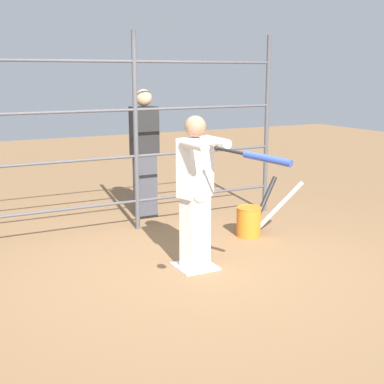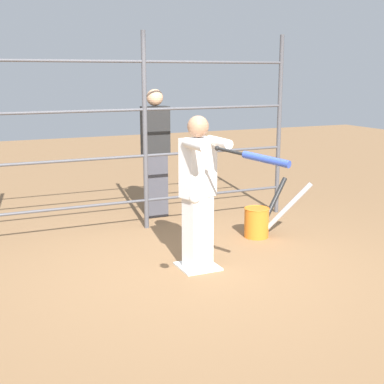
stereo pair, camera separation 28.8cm
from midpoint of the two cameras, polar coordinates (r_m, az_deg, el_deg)
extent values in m
plane|color=olive|center=(5.66, -1.14, -8.02)|extent=(24.00, 24.00, 0.00)
cube|color=white|center=(5.66, -1.14, -7.93)|extent=(0.40, 0.40, 0.02)
cylinder|color=#4C4C51|center=(7.74, 6.91, 7.00)|extent=(0.06, 0.06, 2.50)
cylinder|color=#4C4C51|center=(6.81, -7.24, 6.24)|extent=(0.06, 0.06, 2.50)
cylinder|color=#4C4C51|center=(6.96, -7.05, -0.96)|extent=(4.01, 0.04, 0.04)
cylinder|color=#4C4C51|center=(6.85, -7.18, 3.81)|extent=(4.01, 0.04, 0.04)
cylinder|color=#4C4C51|center=(6.78, -7.31, 8.70)|extent=(4.01, 0.04, 0.04)
cylinder|color=#4C4C51|center=(6.77, -7.45, 13.65)|extent=(4.01, 0.04, 0.04)
cube|color=silver|center=(5.54, -1.16, -4.32)|extent=(0.32, 0.26, 0.76)
cube|color=white|center=(5.38, -1.19, 2.63)|extent=(0.39, 0.30, 0.60)
sphere|color=#9E7051|center=(5.32, -1.21, 7.00)|extent=(0.22, 0.22, 0.22)
cylinder|color=white|center=(5.26, 1.05, 5.37)|extent=(0.09, 0.42, 0.09)
cylinder|color=white|center=(5.04, -1.41, 5.05)|extent=(0.09, 0.42, 0.09)
sphere|color=black|center=(4.97, 0.98, 4.70)|extent=(0.05, 0.05, 0.05)
cylinder|color=black|center=(4.88, 2.42, 4.39)|extent=(0.15, 0.30, 0.06)
cylinder|color=#334CB2|center=(4.66, 6.28, 3.55)|extent=(0.25, 0.46, 0.10)
sphere|color=white|center=(4.30, -1.12, -0.64)|extent=(0.10, 0.10, 0.10)
cylinder|color=orange|center=(6.67, 4.84, -3.19)|extent=(0.30, 0.30, 0.37)
torus|color=orange|center=(6.63, 4.87, -1.67)|extent=(0.31, 0.31, 0.01)
cylinder|color=#B2B2B7|center=(6.62, 7.89, -1.72)|extent=(0.55, 0.40, 0.70)
cylinder|color=black|center=(6.90, 6.43, -1.28)|extent=(0.56, 0.28, 0.65)
cube|color=#3F3F47|center=(7.53, -6.10, 0.64)|extent=(0.29, 0.18, 0.88)
cube|color=black|center=(7.41, -6.24, 6.49)|extent=(0.37, 0.20, 0.66)
sphere|color=tan|center=(7.38, -6.33, 9.98)|extent=(0.23, 0.23, 0.23)
camera|label=1|loc=(0.14, -91.67, -0.37)|focal=50.00mm
camera|label=2|loc=(0.14, 88.33, 0.37)|focal=50.00mm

